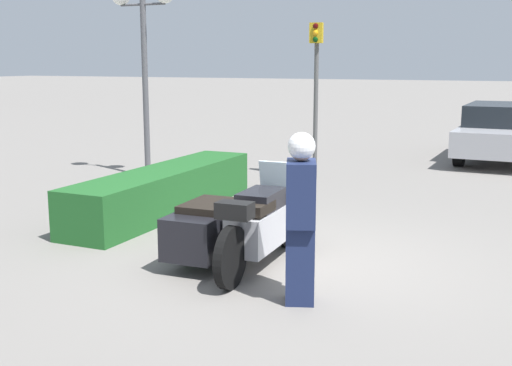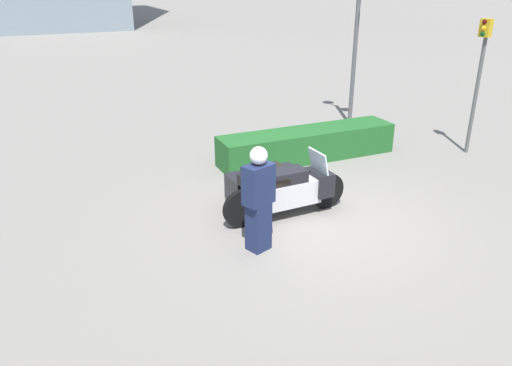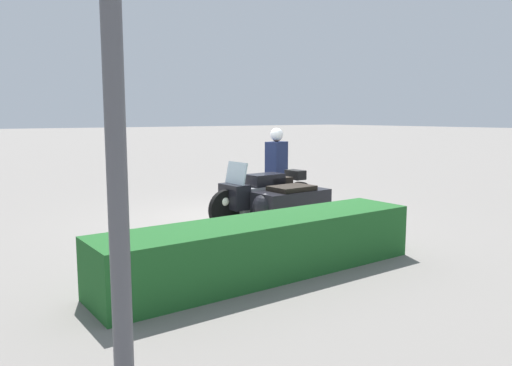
{
  "view_description": "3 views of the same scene",
  "coord_description": "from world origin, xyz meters",
  "px_view_note": "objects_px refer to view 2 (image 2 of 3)",
  "views": [
    {
      "loc": [
        -7.07,
        -2.63,
        2.41
      ],
      "look_at": [
        -0.89,
        0.18,
        1.12
      ],
      "focal_mm": 45.0,
      "sensor_mm": 36.0,
      "label": 1
    },
    {
      "loc": [
        -4.15,
        -6.87,
        4.13
      ],
      "look_at": [
        -1.11,
        -0.1,
        0.99
      ],
      "focal_mm": 35.0,
      "sensor_mm": 36.0,
      "label": 2
    },
    {
      "loc": [
        5.22,
        7.79,
        1.98
      ],
      "look_at": [
        -0.07,
        0.41,
        0.76
      ],
      "focal_mm": 35.0,
      "sensor_mm": 36.0,
      "label": 3
    }
  ],
  "objects_px": {
    "officer_rider": "(259,197)",
    "twin_lamp_post": "(358,10)",
    "hedge_bush_curbside": "(307,144)",
    "police_motorcycle": "(279,186)",
    "traffic_light_near": "(480,67)"
  },
  "relations": [
    {
      "from": "officer_rider",
      "to": "twin_lamp_post",
      "type": "xyz_separation_m",
      "value": [
        5.45,
        5.48,
        2.26
      ]
    },
    {
      "from": "officer_rider",
      "to": "hedge_bush_curbside",
      "type": "distance_m",
      "value": 4.44
    },
    {
      "from": "police_motorcycle",
      "to": "hedge_bush_curbside",
      "type": "distance_m",
      "value": 2.89
    },
    {
      "from": "officer_rider",
      "to": "traffic_light_near",
      "type": "relative_size",
      "value": 0.55
    },
    {
      "from": "traffic_light_near",
      "to": "twin_lamp_post",
      "type": "bearing_deg",
      "value": -75.9
    },
    {
      "from": "twin_lamp_post",
      "to": "traffic_light_near",
      "type": "xyz_separation_m",
      "value": [
        1.19,
        -3.32,
        -1.07
      ]
    },
    {
      "from": "police_motorcycle",
      "to": "traffic_light_near",
      "type": "xyz_separation_m",
      "value": [
        5.68,
        0.98,
        1.63
      ]
    },
    {
      "from": "hedge_bush_curbside",
      "to": "police_motorcycle",
      "type": "bearing_deg",
      "value": -130.17
    },
    {
      "from": "hedge_bush_curbside",
      "to": "officer_rider",
      "type": "bearing_deg",
      "value": -129.76
    },
    {
      "from": "hedge_bush_curbside",
      "to": "twin_lamp_post",
      "type": "height_order",
      "value": "twin_lamp_post"
    },
    {
      "from": "hedge_bush_curbside",
      "to": "traffic_light_near",
      "type": "relative_size",
      "value": 1.37
    },
    {
      "from": "police_motorcycle",
      "to": "hedge_bush_curbside",
      "type": "height_order",
      "value": "police_motorcycle"
    },
    {
      "from": "hedge_bush_curbside",
      "to": "twin_lamp_post",
      "type": "distance_m",
      "value": 4.39
    },
    {
      "from": "police_motorcycle",
      "to": "traffic_light_near",
      "type": "relative_size",
      "value": 0.77
    },
    {
      "from": "twin_lamp_post",
      "to": "traffic_light_near",
      "type": "relative_size",
      "value": 1.24
    }
  ]
}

